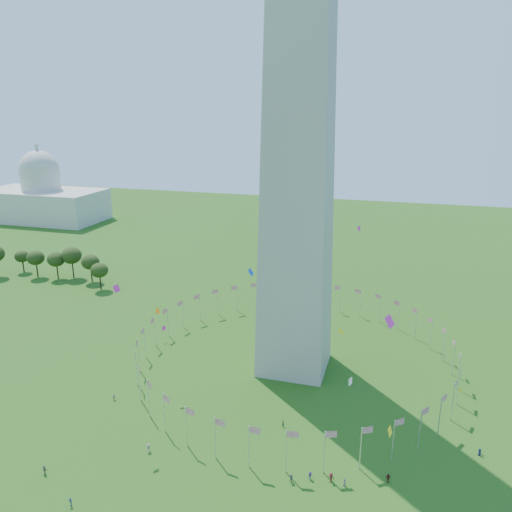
# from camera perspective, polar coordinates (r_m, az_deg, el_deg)

# --- Properties ---
(ground) EXTENTS (600.00, 600.00, 0.00)m
(ground) POSITION_cam_1_polar(r_m,az_deg,el_deg) (94.96, -2.78, -26.65)
(ground) COLOR #204C11
(ground) RESTS_ON ground
(washington_monument) EXTENTS (16.80, 16.80, 169.00)m
(washington_monument) POSITION_cam_1_polar(r_m,az_deg,el_deg) (118.92, 5.33, 26.00)
(washington_monument) COLOR #B1AC9D
(washington_monument) RESTS_ON ground
(flag_ring) EXTENTS (80.24, 80.24, 9.00)m
(flag_ring) POSITION_cam_1_polar(r_m,az_deg,el_deg) (132.11, 4.39, -10.68)
(flag_ring) COLOR silver
(flag_ring) RESTS_ON ground
(capitol_building) EXTENTS (70.00, 35.00, 46.00)m
(capitol_building) POSITION_cam_1_polar(r_m,az_deg,el_deg) (321.16, -23.39, 7.82)
(capitol_building) COLOR beige
(capitol_building) RESTS_ON ground
(kites_aloft) EXTENTS (99.47, 71.17, 35.56)m
(kites_aloft) POSITION_cam_1_polar(r_m,az_deg,el_deg) (104.46, 5.32, -8.23)
(kites_aloft) COLOR yellow
(kites_aloft) RESTS_ON ground
(tree_line_west) EXTENTS (55.59, 15.90, 12.46)m
(tree_line_west) POSITION_cam_1_polar(r_m,az_deg,el_deg) (211.32, -22.47, -0.97)
(tree_line_west) COLOR #314918
(tree_line_west) RESTS_ON ground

